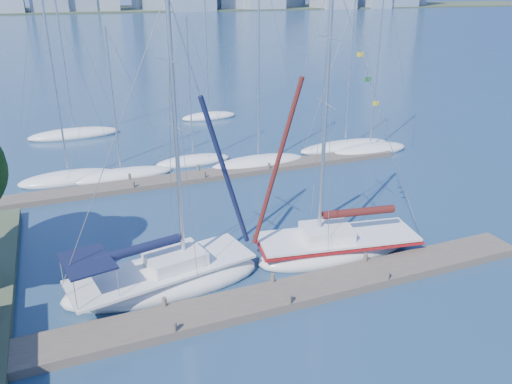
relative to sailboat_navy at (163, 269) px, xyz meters
name	(u,v)px	position (x,y,z in m)	size (l,w,h in m)	color
ground	(281,299)	(4.61, -2.90, -0.99)	(700.00, 700.00, 0.00)	#173349
near_dock	(281,296)	(4.61, -2.90, -0.79)	(26.00, 2.00, 0.40)	#4E4439
far_dock	(215,174)	(6.61, 13.10, -0.81)	(30.00, 1.80, 0.36)	#4E4439
far_shore	(57,10)	(4.61, 317.10, -0.99)	(800.00, 100.00, 1.50)	#38472D
sailboat_navy	(163,269)	(0.00, 0.00, 0.00)	(9.47, 4.63, 13.39)	white
sailboat_maroon	(337,235)	(9.05, -0.19, 0.10)	(9.19, 4.30, 14.25)	white
bg_boat_0	(69,178)	(-3.35, 16.00, -0.68)	(7.19, 3.92, 15.46)	white
bg_boat_1	(121,175)	(0.21, 15.37, -0.76)	(7.74, 3.75, 10.87)	white
bg_boat_2	(193,161)	(5.94, 16.55, -0.75)	(6.13, 2.56, 11.31)	white
bg_boat_3	(258,162)	(10.49, 14.09, -0.68)	(7.92, 3.58, 15.66)	white
bg_boat_4	(345,146)	(19.03, 15.34, -0.74)	(8.73, 3.48, 12.58)	white
bg_boat_5	(370,149)	(20.41, 13.66, -0.69)	(7.35, 4.13, 15.09)	white
bg_boat_6	(74,134)	(-2.30, 28.03, -0.69)	(8.45, 4.18, 15.23)	white
bg_boat_7	(209,116)	(11.36, 30.09, -0.73)	(5.99, 2.52, 12.22)	white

